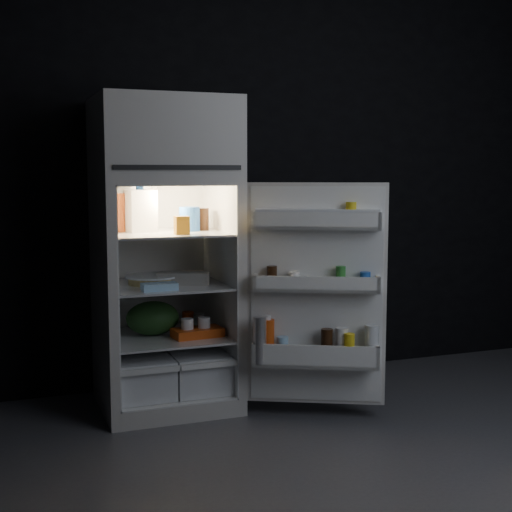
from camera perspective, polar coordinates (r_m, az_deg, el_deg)
name	(u,v)px	position (r m, az deg, el deg)	size (l,w,h in m)	color
floor	(412,470)	(3.50, 12.36, -16.35)	(4.00, 3.40, 0.00)	#515156
wall_back	(275,175)	(4.74, 1.51, 6.53)	(4.00, 0.00, 2.70)	black
refrigerator	(164,244)	(4.14, -7.40, 0.99)	(0.76, 0.71, 1.78)	silver
fridge_door	(316,297)	(3.90, 4.83, -3.32)	(0.73, 0.49, 1.22)	silver
milk_jug	(140,211)	(4.11, -9.24, 3.58)	(0.15, 0.15, 0.24)	white
mayo_jar	(189,219)	(4.14, -5.34, 2.96)	(0.12, 0.12, 0.14)	#2053AE
jam_jar	(201,219)	(4.20, -4.46, 2.95)	(0.10, 0.10, 0.13)	black
amber_bottle	(119,213)	(4.14, -10.87, 3.43)	(0.07, 0.07, 0.22)	#AB481B
small_carton	(182,225)	(3.93, -5.96, 2.46)	(0.08, 0.06, 0.10)	#C47D17
egg_carton	(184,278)	(4.10, -5.80, -1.78)	(0.30, 0.11, 0.07)	gray
pie	(152,280)	(4.14, -8.31, -1.95)	(0.27, 0.27, 0.04)	tan
flat_package	(159,287)	(3.91, -7.74, -2.45)	(0.19, 0.10, 0.04)	#99C9ED
wrapped_pkg	(193,276)	(4.27, -5.10, -1.58)	(0.13, 0.11, 0.05)	#F8E6CB
produce_bag	(153,318)	(4.19, -8.27, -4.94)	(0.31, 0.26, 0.20)	#193815
yogurt_tray	(197,332)	(4.12, -4.71, -6.12)	(0.28, 0.15, 0.05)	#CD4611
small_can_red	(188,319)	(4.40, -5.45, -5.04)	(0.07, 0.07, 0.09)	#CD4611
small_can_silver	(199,321)	(4.32, -4.60, -5.24)	(0.06, 0.06, 0.09)	silver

